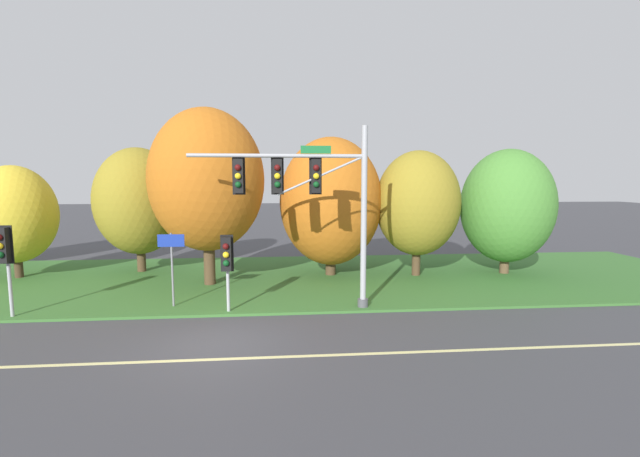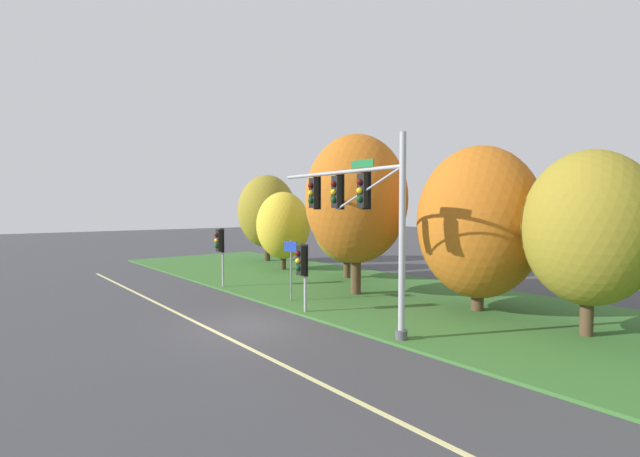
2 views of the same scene
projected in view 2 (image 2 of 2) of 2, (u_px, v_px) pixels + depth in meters
ground_plane at (244, 326)px, 16.05m from camera, size 160.00×160.00×0.00m
lane_stripe at (215, 331)px, 15.28m from camera, size 36.00×0.16×0.01m
grass_verge at (390, 296)px, 21.30m from camera, size 48.00×11.50×0.10m
traffic_signal_mast at (359, 208)px, 15.40m from camera, size 6.58×0.49×6.77m
pedestrian_signal_near_kerb at (220, 244)px, 23.49m from camera, size 0.46×0.55×3.24m
pedestrian_signal_further_along at (302, 264)px, 17.66m from camera, size 0.46×0.55×2.84m
route_sign_post at (291, 260)px, 19.98m from camera, size 0.98×0.08×2.82m
tree_nearest_road at (267, 211)px, 35.50m from camera, size 4.81×4.81×7.13m
tree_left_of_mast at (283, 225)px, 30.35m from camera, size 3.81×3.81×5.52m
tree_behind_signpost at (347, 219)px, 26.64m from camera, size 4.43×4.43×6.48m
tree_mid_verge at (356, 199)px, 21.42m from camera, size 5.15×5.15×8.02m
tree_tall_centre at (479, 222)px, 17.96m from camera, size 5.11×5.11×6.93m
tree_right_far at (589, 228)px, 14.32m from camera, size 4.18×4.18×6.26m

